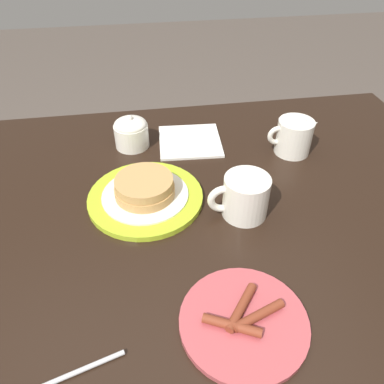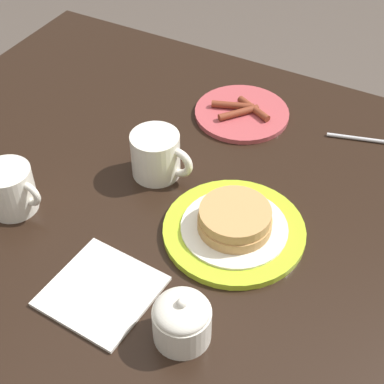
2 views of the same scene
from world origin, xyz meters
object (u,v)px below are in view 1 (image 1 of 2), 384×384
object	(u,v)px
pancake_plate	(145,193)
coffee_mug	(244,196)
creamer_pitcher	(294,136)
sugar_bowl	(131,132)
side_plate_bacon	(244,321)
napkin	(190,141)

from	to	relation	value
pancake_plate	coffee_mug	world-z (taller)	coffee_mug
creamer_pitcher	sugar_bowl	bearing A→B (deg)	-12.92
pancake_plate	sugar_bowl	size ratio (longest dim) A/B	2.82
pancake_plate	creamer_pitcher	distance (m)	0.37
side_plate_bacon	napkin	distance (m)	0.50
pancake_plate	napkin	bearing A→B (deg)	-121.33
pancake_plate	coffee_mug	xyz separation A→B (m)	(-0.18, 0.07, 0.02)
side_plate_bacon	coffee_mug	distance (m)	0.24
sugar_bowl	napkin	world-z (taller)	sugar_bowl
sugar_bowl	napkin	distance (m)	0.14
coffee_mug	creamer_pitcher	size ratio (longest dim) A/B	0.97
napkin	pancake_plate	bearing A→B (deg)	58.67
coffee_mug	sugar_bowl	distance (m)	0.34
sugar_bowl	side_plate_bacon	bearing A→B (deg)	105.78
creamer_pitcher	sugar_bowl	size ratio (longest dim) A/B	1.46
pancake_plate	creamer_pitcher	world-z (taller)	creamer_pitcher
side_plate_bacon	sugar_bowl	size ratio (longest dim) A/B	2.31
side_plate_bacon	pancake_plate	bearing A→B (deg)	-67.42
napkin	sugar_bowl	bearing A→B (deg)	-3.00
side_plate_bacon	sugar_bowl	world-z (taller)	sugar_bowl
coffee_mug	sugar_bowl	bearing A→B (deg)	-53.65
pancake_plate	napkin	xyz separation A→B (m)	(-0.12, -0.20, -0.02)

